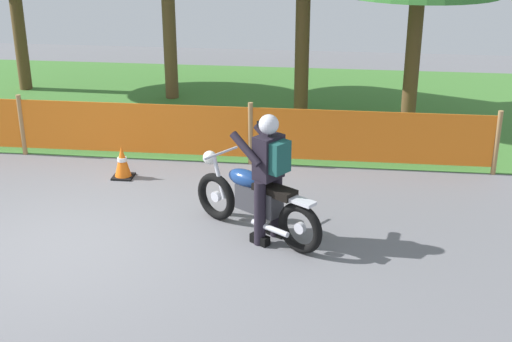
{
  "coord_description": "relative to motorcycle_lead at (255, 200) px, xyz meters",
  "views": [
    {
      "loc": [
        3.32,
        -7.79,
        4.22
      ],
      "look_at": [
        2.34,
        0.48,
        0.9
      ],
      "focal_mm": 49.59,
      "sensor_mm": 36.0,
      "label": 1
    }
  ],
  "objects": [
    {
      "name": "motorcycle_lead",
      "position": [
        0.0,
        0.0,
        0.0
      ],
      "size": [
        1.81,
        1.31,
        1.01
      ],
      "rotation": [
        0.0,
        0.0,
        2.53
      ],
      "color": "black",
      "rests_on": "ground"
    },
    {
      "name": "ground",
      "position": [
        -2.33,
        -0.49,
        -0.5
      ],
      "size": [
        24.0,
        24.0,
        0.02
      ],
      "primitive_type": "cube",
      "color": "slate"
    },
    {
      "name": "rider_lead",
      "position": [
        0.19,
        -0.13,
        0.46
      ],
      "size": [
        0.79,
        0.72,
        1.69
      ],
      "rotation": [
        0.0,
        0.0,
        2.53
      ],
      "color": "black",
      "rests_on": "ground"
    },
    {
      "name": "barrier_fence",
      "position": [
        -2.33,
        2.55,
        0.05
      ],
      "size": [
        11.78,
        0.08,
        1.05
      ],
      "color": "#997547",
      "rests_on": "ground"
    },
    {
      "name": "grass_verge",
      "position": [
        -2.33,
        5.97,
        -0.48
      ],
      "size": [
        24.0,
        6.84,
        0.01
      ],
      "primitive_type": "cube",
      "color": "#427A33",
      "rests_on": "ground"
    },
    {
      "name": "traffic_cone",
      "position": [
        -2.3,
        1.72,
        -0.23
      ],
      "size": [
        0.32,
        0.32,
        0.53
      ],
      "color": "black",
      "rests_on": "ground"
    }
  ]
}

